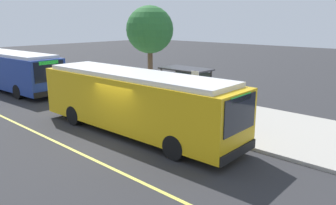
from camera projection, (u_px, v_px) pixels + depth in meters
ground_plane at (120, 139)px, 15.18m from camera, size 120.00×120.00×0.00m
sidewalk_curb at (200, 112)px, 19.43m from camera, size 44.00×6.40×0.15m
lane_stripe_center at (78, 152)px, 13.61m from camera, size 36.00×0.14×0.01m
transit_bus_main at (134, 100)px, 15.56m from camera, size 11.24×2.87×2.95m
transit_bus_second at (8, 69)px, 25.59m from camera, size 11.83×3.28×2.95m
bus_shelter at (185, 80)px, 19.21m from camera, size 2.90×1.60×2.48m
waiting_bench at (185, 101)px, 19.65m from camera, size 1.60×0.48×0.95m
route_sign_post at (195, 91)px, 15.92m from camera, size 0.44×0.08×2.80m
pedestrian_commuter at (154, 95)px, 18.94m from camera, size 0.24×0.40×1.69m
street_tree_near_shelter at (150, 30)px, 23.20m from camera, size 3.31×3.31×6.14m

